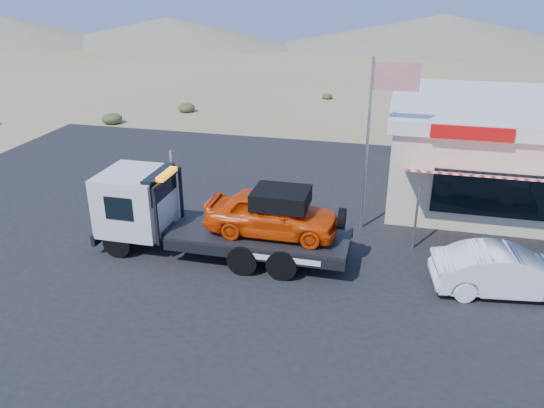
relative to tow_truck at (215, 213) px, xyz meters
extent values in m
plane|color=olive|center=(-0.27, -1.43, -1.45)|extent=(120.00, 120.00, 0.00)
cube|color=black|center=(1.73, 1.57, -1.44)|extent=(32.00, 24.00, 0.02)
cylinder|color=black|center=(-2.99, -0.93, -0.96)|extent=(0.93, 0.28, 0.93)
cylinder|color=black|center=(-2.99, 0.93, -0.96)|extent=(0.93, 0.28, 0.93)
cylinder|color=black|center=(1.21, -0.93, -0.96)|extent=(0.93, 0.51, 0.93)
cylinder|color=black|center=(1.21, 0.93, -0.96)|extent=(0.93, 0.51, 0.93)
cylinder|color=black|center=(2.42, -0.93, -0.96)|extent=(0.93, 0.51, 0.93)
cylinder|color=black|center=(2.42, 0.93, -0.96)|extent=(0.93, 0.51, 0.93)
cube|color=black|center=(0.46, 0.00, -0.82)|extent=(7.66, 0.93, 0.28)
cube|color=silver|center=(-2.71, 0.00, 0.16)|extent=(2.05, 2.19, 1.96)
cube|color=black|center=(-1.83, 0.00, 0.81)|extent=(0.33, 1.87, 0.84)
cube|color=black|center=(-1.55, 0.00, 0.11)|extent=(0.09, 2.05, 1.87)
cube|color=orange|center=(-1.55, 0.00, 1.19)|extent=(0.23, 1.12, 0.14)
cube|color=black|center=(1.49, 0.00, -0.56)|extent=(5.60, 2.15, 0.14)
imported|color=#E93E06|center=(1.86, 0.00, 0.21)|extent=(4.11, 1.65, 1.40)
cube|color=black|center=(2.14, 0.00, 0.74)|extent=(1.68, 1.40, 0.51)
imported|color=white|center=(8.75, -0.26, -0.75)|extent=(4.29, 1.99, 1.36)
cube|color=beige|center=(10.23, 7.57, 0.27)|extent=(10.00, 8.00, 3.40)
cube|color=white|center=(10.23, 7.57, 2.22)|extent=(10.40, 8.40, 0.50)
cube|color=red|center=(7.73, 3.31, 2.22)|extent=(2.60, 0.12, 0.45)
cube|color=black|center=(10.23, 3.55, 0.07)|extent=(7.00, 0.06, 1.60)
cylinder|color=#99999E|center=(6.23, 1.87, -0.33)|extent=(0.08, 0.08, 2.20)
cylinder|color=#99999E|center=(4.43, 3.07, 1.57)|extent=(0.10, 0.10, 6.00)
cube|color=#B20C14|center=(5.18, 3.07, 3.97)|extent=(1.50, 0.02, 0.90)
ellipsoid|color=#394525|center=(-11.80, 14.34, -1.11)|extent=(1.25, 1.25, 0.67)
ellipsoid|color=#394525|center=(-8.52, 18.31, -1.14)|extent=(1.15, 1.15, 0.62)
ellipsoid|color=#394525|center=(0.04, 24.62, -1.23)|extent=(0.80, 0.80, 0.43)
cone|color=#726B59|center=(-25.27, 53.57, 0.30)|extent=(36.00, 36.00, 3.50)
cone|color=#726B59|center=(9.73, 56.57, 0.65)|extent=(44.00, 44.00, 4.20)
camera|label=1|loc=(5.39, -14.42, 6.89)|focal=35.00mm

